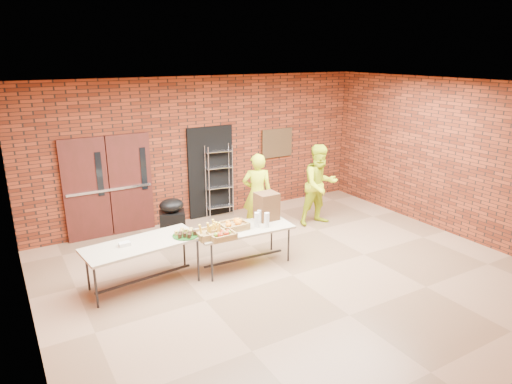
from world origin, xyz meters
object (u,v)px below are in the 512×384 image
at_px(wire_rack, 219,181).
at_px(table_right, 244,231).
at_px(covered_grill, 172,220).
at_px(volunteer_woman, 257,193).
at_px(coffee_dispenser, 267,206).
at_px(table_left, 142,246).
at_px(volunteer_man, 320,185).

distance_m(wire_rack, table_right, 2.64).
height_order(table_right, covered_grill, covered_grill).
bearing_deg(table_right, volunteer_woman, 54.18).
xyz_separation_m(wire_rack, volunteer_woman, (0.25, -1.28, 0.01)).
bearing_deg(coffee_dispenser, volunteer_woman, 68.01).
xyz_separation_m(table_right, coffee_dispenser, (0.58, 0.17, 0.31)).
height_order(wire_rack, volunteer_woman, volunteer_woman).
height_order(wire_rack, covered_grill, wire_rack).
xyz_separation_m(table_left, table_right, (1.78, -0.15, -0.05)).
distance_m(covered_grill, volunteer_man, 3.28).
relative_size(table_left, volunteer_man, 1.08).
xyz_separation_m(table_left, coffee_dispenser, (2.37, 0.02, 0.27)).
xyz_separation_m(table_left, covered_grill, (1.06, 1.50, -0.24)).
distance_m(table_right, volunteer_woman, 1.62).
height_order(table_right, coffee_dispenser, coffee_dispenser).
bearing_deg(coffee_dispenser, volunteer_man, 22.97).
height_order(table_left, volunteer_woman, volunteer_woman).
distance_m(coffee_dispenser, volunteer_man, 2.03).
height_order(coffee_dispenser, volunteer_man, volunteer_man).
distance_m(table_right, covered_grill, 1.81).
height_order(table_left, coffee_dispenser, coffee_dispenser).
bearing_deg(volunteer_woman, table_right, 75.53).
xyz_separation_m(table_left, volunteer_woman, (2.80, 1.09, 0.16)).
bearing_deg(table_right, table_left, 178.57).
relative_size(wire_rack, table_left, 0.87).
distance_m(wire_rack, covered_grill, 1.77).
height_order(table_left, table_right, table_left).
bearing_deg(covered_grill, wire_rack, 48.68).
xyz_separation_m(coffee_dispenser, volunteer_man, (1.86, 0.79, -0.07)).
relative_size(wire_rack, covered_grill, 1.85).
bearing_deg(volunteer_man, table_right, -154.68).
bearing_deg(coffee_dispenser, table_left, -179.45).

